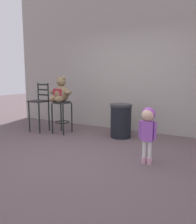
% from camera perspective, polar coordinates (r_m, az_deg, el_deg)
% --- Properties ---
extents(ground_plane, '(24.00, 24.00, 0.00)m').
position_cam_1_polar(ground_plane, '(3.98, -4.06, -10.64)').
color(ground_plane, '#5B4A4D').
extents(building_wall, '(7.21, 0.30, 3.68)m').
position_cam_1_polar(building_wall, '(5.86, 9.02, 13.69)').
color(building_wall, '#9A948C').
rests_on(building_wall, ground_plane).
extents(bar_stool_with_teddy, '(0.43, 0.43, 0.75)m').
position_cam_1_polar(bar_stool_with_teddy, '(5.49, -8.80, 0.45)').
color(bar_stool_with_teddy, '#262427').
rests_on(bar_stool_with_teddy, ground_plane).
extents(teddy_bear, '(0.57, 0.51, 0.58)m').
position_cam_1_polar(teddy_bear, '(5.42, -9.10, 4.73)').
color(teddy_bear, '#7D6748').
rests_on(teddy_bear, bar_stool_with_teddy).
extents(child_walking, '(0.27, 0.22, 0.86)m').
position_cam_1_polar(child_walking, '(3.56, 12.09, -2.69)').
color(child_walking, '#D091AC').
rests_on(child_walking, ground_plane).
extents(trash_bin, '(0.48, 0.48, 0.73)m').
position_cam_1_polar(trash_bin, '(5.09, 5.59, -2.12)').
color(trash_bin, black).
rests_on(trash_bin, ground_plane).
extents(bar_chair_empty, '(0.38, 0.38, 1.16)m').
position_cam_1_polar(bar_chair_empty, '(5.78, -14.08, 1.91)').
color(bar_chair_empty, '#262427').
rests_on(bar_chair_empty, ground_plane).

